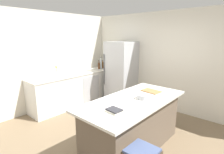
{
  "coord_description": "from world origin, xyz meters",
  "views": [
    {
      "loc": [
        2.06,
        -2.21,
        1.98
      ],
      "look_at": [
        -0.73,
        0.89,
        1.0
      ],
      "focal_mm": 28.38,
      "sensor_mm": 36.0,
      "label": 1
    }
  ],
  "objects_px": {
    "refrigerator": "(121,72)",
    "wine_bottle": "(106,64)",
    "syrup_bottle": "(99,66)",
    "cookbook_stack": "(114,111)",
    "sink_faucet": "(68,69)",
    "flower_vase": "(57,73)",
    "cutting_board": "(151,91)",
    "whiskey_bottle": "(102,65)",
    "mixing_bowl": "(143,97)",
    "soda_bottle": "(101,64)",
    "kitchen_island": "(133,123)",
    "paper_towel_roll": "(78,68)"
  },
  "relations": [
    {
      "from": "sink_faucet",
      "to": "flower_vase",
      "type": "height_order",
      "value": "same"
    },
    {
      "from": "sink_faucet",
      "to": "cutting_board",
      "type": "xyz_separation_m",
      "value": [
        2.53,
        0.19,
        -0.16
      ]
    },
    {
      "from": "whiskey_bottle",
      "to": "paper_towel_roll",
      "type": "bearing_deg",
      "value": -89.81
    },
    {
      "from": "wine_bottle",
      "to": "cookbook_stack",
      "type": "relative_size",
      "value": 1.47
    },
    {
      "from": "wine_bottle",
      "to": "soda_bottle",
      "type": "xyz_separation_m",
      "value": [
        -0.06,
        -0.18,
        0.01
      ]
    },
    {
      "from": "whiskey_bottle",
      "to": "soda_bottle",
      "type": "bearing_deg",
      "value": -71.4
    },
    {
      "from": "soda_bottle",
      "to": "mixing_bowl",
      "type": "bearing_deg",
      "value": -30.37
    },
    {
      "from": "wine_bottle",
      "to": "cutting_board",
      "type": "xyz_separation_m",
      "value": [
        2.39,
        -1.22,
        -0.14
      ]
    },
    {
      "from": "syrup_bottle",
      "to": "cookbook_stack",
      "type": "bearing_deg",
      "value": -40.15
    },
    {
      "from": "cookbook_stack",
      "to": "refrigerator",
      "type": "bearing_deg",
      "value": 127.15
    },
    {
      "from": "sink_faucet",
      "to": "kitchen_island",
      "type": "bearing_deg",
      "value": -9.08
    },
    {
      "from": "paper_towel_roll",
      "to": "wine_bottle",
      "type": "height_order",
      "value": "wine_bottle"
    },
    {
      "from": "whiskey_bottle",
      "to": "syrup_bottle",
      "type": "bearing_deg",
      "value": -81.12
    },
    {
      "from": "sink_faucet",
      "to": "syrup_bottle",
      "type": "xyz_separation_m",
      "value": [
        0.07,
        1.14,
        -0.05
      ]
    },
    {
      "from": "flower_vase",
      "to": "whiskey_bottle",
      "type": "xyz_separation_m",
      "value": [
        -0.05,
        1.74,
        0.01
      ]
    },
    {
      "from": "flower_vase",
      "to": "cutting_board",
      "type": "bearing_deg",
      "value": 13.66
    },
    {
      "from": "kitchen_island",
      "to": "flower_vase",
      "type": "distance_m",
      "value": 2.51
    },
    {
      "from": "whiskey_bottle",
      "to": "mixing_bowl",
      "type": "xyz_separation_m",
      "value": [
        2.6,
        -1.61,
        -0.08
      ]
    },
    {
      "from": "flower_vase",
      "to": "cutting_board",
      "type": "distance_m",
      "value": 2.52
    },
    {
      "from": "flower_vase",
      "to": "paper_towel_roll",
      "type": "bearing_deg",
      "value": 93.68
    },
    {
      "from": "refrigerator",
      "to": "paper_towel_roll",
      "type": "bearing_deg",
      "value": -132.4
    },
    {
      "from": "sink_faucet",
      "to": "cutting_board",
      "type": "distance_m",
      "value": 2.54
    },
    {
      "from": "soda_bottle",
      "to": "syrup_bottle",
      "type": "xyz_separation_m",
      "value": [
        -0.01,
        -0.08,
        -0.04
      ]
    },
    {
      "from": "cutting_board",
      "to": "sink_faucet",
      "type": "bearing_deg",
      "value": -175.76
    },
    {
      "from": "cookbook_stack",
      "to": "cutting_board",
      "type": "height_order",
      "value": "cookbook_stack"
    },
    {
      "from": "syrup_bottle",
      "to": "flower_vase",
      "type": "bearing_deg",
      "value": -89.27
    },
    {
      "from": "refrigerator",
      "to": "wine_bottle",
      "type": "bearing_deg",
      "value": 168.65
    },
    {
      "from": "wine_bottle",
      "to": "cutting_board",
      "type": "distance_m",
      "value": 2.69
    },
    {
      "from": "whiskey_bottle",
      "to": "syrup_bottle",
      "type": "xyz_separation_m",
      "value": [
        0.03,
        -0.19,
        0.0
      ]
    },
    {
      "from": "sink_faucet",
      "to": "flower_vase",
      "type": "bearing_deg",
      "value": -77.77
    },
    {
      "from": "kitchen_island",
      "to": "syrup_bottle",
      "type": "relative_size",
      "value": 7.35
    },
    {
      "from": "syrup_bottle",
      "to": "cookbook_stack",
      "type": "relative_size",
      "value": 1.28
    },
    {
      "from": "mixing_bowl",
      "to": "cutting_board",
      "type": "xyz_separation_m",
      "value": [
        -0.1,
        0.46,
        -0.03
      ]
    },
    {
      "from": "soda_bottle",
      "to": "wine_bottle",
      "type": "bearing_deg",
      "value": 70.69
    },
    {
      "from": "whiskey_bottle",
      "to": "cutting_board",
      "type": "relative_size",
      "value": 0.7
    },
    {
      "from": "syrup_bottle",
      "to": "cutting_board",
      "type": "bearing_deg",
      "value": -21.18
    },
    {
      "from": "wine_bottle",
      "to": "refrigerator",
      "type": "bearing_deg",
      "value": -11.35
    },
    {
      "from": "cutting_board",
      "to": "syrup_bottle",
      "type": "bearing_deg",
      "value": 158.82
    },
    {
      "from": "sink_faucet",
      "to": "whiskey_bottle",
      "type": "relative_size",
      "value": 1.17
    },
    {
      "from": "paper_towel_roll",
      "to": "soda_bottle",
      "type": "bearing_deg",
      "value": 87.95
    },
    {
      "from": "syrup_bottle",
      "to": "mixing_bowl",
      "type": "height_order",
      "value": "syrup_bottle"
    },
    {
      "from": "syrup_bottle",
      "to": "kitchen_island",
      "type": "bearing_deg",
      "value": -32.09
    },
    {
      "from": "soda_bottle",
      "to": "cookbook_stack",
      "type": "relative_size",
      "value": 1.68
    },
    {
      "from": "kitchen_island",
      "to": "paper_towel_roll",
      "type": "relative_size",
      "value": 6.66
    },
    {
      "from": "flower_vase",
      "to": "mixing_bowl",
      "type": "height_order",
      "value": "flower_vase"
    },
    {
      "from": "whiskey_bottle",
      "to": "cutting_board",
      "type": "bearing_deg",
      "value": -24.69
    },
    {
      "from": "refrigerator",
      "to": "cutting_board",
      "type": "distance_m",
      "value": 1.95
    },
    {
      "from": "paper_towel_roll",
      "to": "cookbook_stack",
      "type": "height_order",
      "value": "paper_towel_roll"
    },
    {
      "from": "wine_bottle",
      "to": "whiskey_bottle",
      "type": "relative_size",
      "value": 1.26
    },
    {
      "from": "refrigerator",
      "to": "wine_bottle",
      "type": "xyz_separation_m",
      "value": [
        -0.76,
        0.15,
        0.15
      ]
    }
  ]
}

